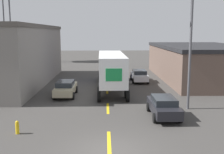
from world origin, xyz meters
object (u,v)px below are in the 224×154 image
at_px(parked_car_left_far, 66,88).
at_px(parked_car_right_near, 163,106).
at_px(parked_car_right_far, 139,75).
at_px(fire_hydrant, 17,127).
at_px(semi_truck, 111,67).
at_px(street_lamp, 187,45).

bearing_deg(parked_car_left_far, parked_car_right_near, -40.45).
height_order(parked_car_right_near, parked_car_left_far, same).
bearing_deg(parked_car_left_far, parked_car_right_far, 43.91).
bearing_deg(fire_hydrant, parked_car_right_near, 18.92).
height_order(parked_car_right_far, parked_car_left_far, same).
xyz_separation_m(parked_car_right_far, fire_hydrant, (-9.43, -17.64, -0.38)).
relative_size(semi_truck, parked_car_right_far, 2.98).
distance_m(parked_car_right_far, parked_car_left_far, 11.02).
distance_m(semi_truck, fire_hydrant, 14.97).
height_order(parked_car_left_far, fire_hydrant, parked_car_left_far).
bearing_deg(semi_truck, parked_car_right_near, -72.03).
distance_m(parked_car_right_far, parked_car_right_near, 14.41).
xyz_separation_m(parked_car_right_near, parked_car_left_far, (-7.94, 6.77, 0.00)).
relative_size(parked_car_right_far, parked_car_left_far, 1.00).
bearing_deg(street_lamp, fire_hydrant, -155.48).
bearing_deg(parked_car_right_far, parked_car_left_far, -136.09).
relative_size(semi_truck, street_lamp, 1.55).
xyz_separation_m(parked_car_left_far, street_lamp, (10.02, -4.75, 4.30)).
relative_size(parked_car_left_far, fire_hydrant, 5.65).
height_order(semi_truck, fire_hydrant, semi_truck).
bearing_deg(semi_truck, fire_hydrant, -114.23).
height_order(semi_truck, parked_car_left_far, semi_truck).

